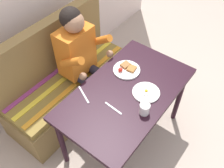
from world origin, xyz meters
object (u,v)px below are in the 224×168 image
at_px(coffee_mug, 145,108).
at_px(fork, 113,108).
at_px(person, 82,55).
at_px(plate_breakfast, 127,69).
at_px(couch, 67,83).
at_px(plate_eggs, 146,92).
at_px(table, 126,98).
at_px(knife, 84,95).

distance_m(coffee_mug, fork, 0.24).
distance_m(person, plate_breakfast, 0.46).
relative_size(couch, coffee_mug, 12.20).
xyz_separation_m(person, coffee_mug, (-0.19, -0.82, 0.04)).
xyz_separation_m(plate_eggs, coffee_mug, (-0.17, -0.09, 0.04)).
bearing_deg(table, couch, 90.00).
xyz_separation_m(couch, plate_breakfast, (0.21, -0.62, 0.41)).
xyz_separation_m(table, plate_eggs, (0.08, -0.14, 0.09)).
relative_size(plate_breakfast, coffee_mug, 2.05).
xyz_separation_m(couch, coffee_mug, (-0.09, -1.00, 0.45)).
xyz_separation_m(plate_eggs, fork, (-0.29, 0.12, -0.01)).
bearing_deg(knife, plate_eggs, -25.40).
distance_m(person, fork, 0.68).
relative_size(plate_eggs, fork, 1.34).
relative_size(plate_breakfast, knife, 1.21).
distance_m(couch, person, 0.46).
xyz_separation_m(table, couch, (0.00, 0.76, -0.32)).
relative_size(plate_breakfast, plate_eggs, 1.06).
xyz_separation_m(person, plate_breakfast, (0.11, -0.45, 0.00)).
distance_m(table, coffee_mug, 0.28).
xyz_separation_m(couch, person, (0.10, -0.17, 0.41)).
bearing_deg(fork, knife, 102.32).
height_order(table, coffee_mug, coffee_mug).
xyz_separation_m(table, coffee_mug, (-0.09, -0.23, 0.13)).
bearing_deg(plate_eggs, table, 121.07).
relative_size(plate_eggs, knife, 1.14).
bearing_deg(plate_breakfast, coffee_mug, -128.41).
xyz_separation_m(table, person, (0.10, 0.59, 0.09)).
height_order(couch, knife, couch).
distance_m(plate_breakfast, coffee_mug, 0.47).
bearing_deg(plate_breakfast, fork, -158.66).
xyz_separation_m(table, plate_breakfast, (0.21, 0.14, 0.10)).
xyz_separation_m(fork, knife, (-0.04, 0.28, 0.00)).
relative_size(person, plate_breakfast, 5.01).
bearing_deg(plate_breakfast, knife, 165.53).
distance_m(table, plate_eggs, 0.19).
bearing_deg(plate_eggs, couch, 95.28).
bearing_deg(fork, table, 10.32).
distance_m(table, fork, 0.22).
bearing_deg(coffee_mug, fork, 118.90).
bearing_deg(knife, fork, -57.28).
bearing_deg(knife, couch, 89.47).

